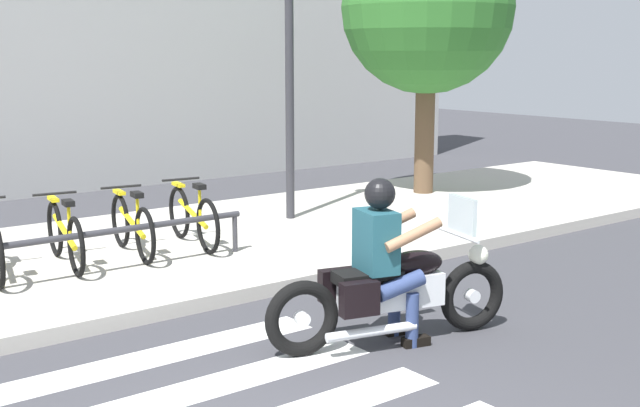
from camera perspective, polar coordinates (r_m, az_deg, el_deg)
crosswalk_stripe_4 at (r=6.32m, az=-7.60°, el=-12.49°), size 2.80×0.40×0.01m
crosswalk_stripe_5 at (r=6.98m, az=-10.94°, el=-10.33°), size 2.80×0.40×0.01m
motorcycle at (r=7.04m, az=5.06°, el=-6.08°), size 2.24×0.88×1.23m
rider at (r=6.91m, az=4.53°, el=-3.23°), size 0.72×0.64×1.44m
bicycle_3 at (r=9.35m, az=-17.35°, el=-2.10°), size 0.48×1.65×0.77m
bicycle_4 at (r=9.64m, az=-12.96°, el=-1.51°), size 0.48×1.58×0.77m
bicycle_5 at (r=9.98m, az=-8.85°, el=-0.92°), size 0.48×1.61×0.79m
bike_rack at (r=8.70m, az=-18.54°, el=-2.63°), size 4.54×0.07×0.49m
street_lamp at (r=11.38m, az=-2.16°, el=12.26°), size 0.28×0.28×4.69m
tree_near_rack at (r=13.65m, az=7.49°, el=13.34°), size 2.80×2.80×4.58m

